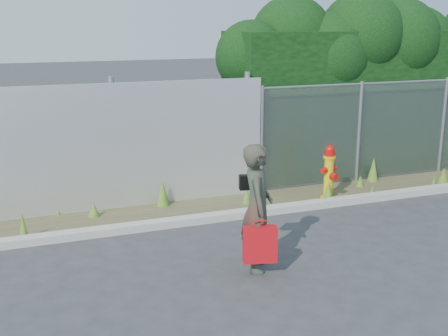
% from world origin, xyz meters
% --- Properties ---
extents(ground, '(80.00, 80.00, 0.00)m').
position_xyz_m(ground, '(0.00, 0.00, 0.00)').
color(ground, '#343436').
rests_on(ground, ground).
extents(curb, '(16.00, 0.22, 0.12)m').
position_xyz_m(curb, '(0.00, 1.80, 0.06)').
color(curb, '#A6A396').
rests_on(curb, ground).
extents(weed_strip, '(16.00, 1.23, 0.55)m').
position_xyz_m(weed_strip, '(-0.17, 2.47, 0.11)').
color(weed_strip, '#4A452A').
rests_on(weed_strip, ground).
extents(corrugated_fence, '(8.50, 0.21, 2.30)m').
position_xyz_m(corrugated_fence, '(-3.25, 3.01, 1.10)').
color(corrugated_fence, silver).
rests_on(corrugated_fence, ground).
extents(chainlink_fence, '(6.50, 0.07, 2.05)m').
position_xyz_m(chainlink_fence, '(4.25, 3.00, 1.03)').
color(chainlink_fence, gray).
rests_on(chainlink_fence, ground).
extents(hedge, '(7.65, 2.15, 3.81)m').
position_xyz_m(hedge, '(4.35, 4.03, 2.14)').
color(hedge, black).
rests_on(hedge, ground).
extents(fire_hydrant, '(0.35, 0.32, 1.06)m').
position_xyz_m(fire_hydrant, '(2.02, 2.13, 0.51)').
color(fire_hydrant, '#E0BC0B').
rests_on(fire_hydrant, ground).
extents(woman, '(0.60, 0.73, 1.71)m').
position_xyz_m(woman, '(-0.41, -0.13, 0.85)').
color(woman, '#0E5A3E').
rests_on(woman, ground).
extents(red_tote_bag, '(0.43, 0.16, 0.56)m').
position_xyz_m(red_tote_bag, '(-0.47, -0.38, 0.45)').
color(red_tote_bag, '#BF0E0A').
extents(black_shoulder_bag, '(0.26, 0.11, 0.20)m').
position_xyz_m(black_shoulder_bag, '(-0.43, 0.09, 1.14)').
color(black_shoulder_bag, black).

